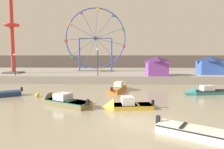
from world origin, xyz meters
name	(u,v)px	position (x,y,z in m)	size (l,w,h in m)	color
ground_plane	(136,123)	(0.00, 0.00, 0.00)	(240.00, 240.00, 0.00)	gray
quay_promenade	(124,74)	(0.00, 28.37, 0.61)	(110.00, 21.59, 1.22)	gray
distant_town_skyline	(122,62)	(0.00, 55.06, 2.20)	(140.00, 3.00, 4.40)	#564C47
motorboat_orange_hull	(119,87)	(-1.04, 12.47, 0.37)	(2.69, 5.96, 1.43)	orange
motorboat_white_red_stripe	(208,135)	(3.49, -2.60, 0.26)	(4.58, 3.56, 1.28)	silver
motorboat_teal_painted	(204,92)	(8.51, 9.97, 0.32)	(5.93, 2.16, 1.33)	teal
motorboat_mustard_yellow	(122,106)	(-0.86, 3.47, 0.27)	(4.40, 1.97, 1.54)	gold
motorboat_olive_wood	(59,101)	(-6.48, 4.76, 0.33)	(5.45, 3.97, 1.56)	olive
ferris_wheel_blue_frame	(95,39)	(-5.91, 29.02, 7.67)	(12.52, 1.20, 12.85)	#334CA8
drop_tower_red_tower	(12,36)	(-19.98, 22.84, 7.84)	(2.80, 2.80, 14.36)	#BC332D
carnival_booth_blue_tent	(210,65)	(14.33, 21.85, 2.78)	(4.36, 3.55, 3.00)	#3356B7
carnival_booth_purple_stall	(157,65)	(4.89, 19.38, 2.80)	(3.43, 3.61, 3.03)	purple
promenade_lamp_near	(98,58)	(-4.42, 18.69, 3.95)	(0.32, 0.32, 4.22)	#2D2D33
promenade_lamp_far	(15,61)	(-17.35, 18.29, 3.52)	(0.32, 0.32, 3.46)	#2D2D33
mooring_buoy_orange	(37,95)	(-9.71, 7.88, 0.22)	(0.44, 0.44, 0.44)	yellow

